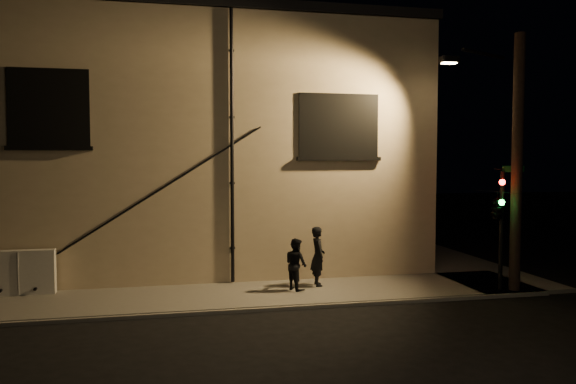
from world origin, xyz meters
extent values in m
plane|color=black|center=(0.00, 0.00, 0.00)|extent=(90.00, 90.00, 0.00)
cube|color=#66635C|center=(-3.00, 1.50, 0.06)|extent=(20.00, 3.00, 0.12)
cube|color=#66635C|center=(6.50, 8.00, 0.06)|extent=(3.00, 16.00, 0.12)
cube|color=#C8B290|center=(-3.00, 9.00, 4.25)|extent=(16.00, 12.00, 8.50)
cube|color=black|center=(-3.00, 9.00, 8.65)|extent=(16.20, 12.20, 0.30)
cube|color=black|center=(-7.00, 2.98, 5.40)|extent=(2.20, 0.10, 2.20)
cube|color=black|center=(-7.00, 3.00, 5.40)|extent=(1.98, 0.05, 1.98)
cube|color=black|center=(1.60, 2.98, 5.00)|extent=(2.60, 0.10, 2.00)
cube|color=black|center=(1.60, 3.00, 5.00)|extent=(2.38, 0.05, 1.78)
cylinder|color=black|center=(-1.80, 2.92, 4.31)|extent=(0.11, 0.11, 8.30)
cylinder|color=black|center=(-4.00, 2.95, 3.00)|extent=(5.96, 0.04, 3.75)
cylinder|color=black|center=(-3.88, 2.95, 3.06)|extent=(5.96, 0.04, 3.75)
cube|color=silver|center=(-7.84, 2.70, 0.75)|extent=(1.91, 0.32, 1.26)
imported|color=black|center=(0.67, 2.03, 1.01)|extent=(0.45, 0.67, 1.78)
imported|color=black|center=(-0.10, 1.63, 0.88)|extent=(0.81, 0.90, 1.51)
cylinder|color=black|center=(5.76, 0.42, 1.86)|extent=(0.12, 0.12, 3.47)
imported|color=black|center=(5.54, 0.30, 2.59)|extent=(0.66, 2.13, 0.84)
sphere|color=#FF140C|center=(5.56, 0.12, 3.28)|extent=(0.17, 0.17, 0.17)
sphere|color=#14FF3F|center=(5.56, 0.12, 2.70)|extent=(0.17, 0.17, 0.17)
cube|color=#0C4C1E|center=(6.11, 0.42, 3.65)|extent=(0.70, 0.03, 0.18)
cylinder|color=black|center=(6.12, 0.26, 3.76)|extent=(0.31, 0.31, 7.52)
cylinder|color=black|center=(5.32, 0.81, 7.00)|extent=(1.91, 1.04, 0.10)
cube|color=black|center=(4.52, 1.36, 6.89)|extent=(0.55, 0.28, 0.18)
cube|color=#FFC672|center=(4.52, 1.36, 6.79)|extent=(0.42, 0.20, 0.04)
camera|label=1|loc=(-3.74, -14.13, 3.93)|focal=35.00mm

